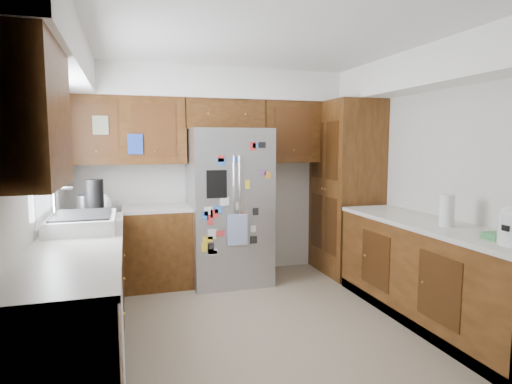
% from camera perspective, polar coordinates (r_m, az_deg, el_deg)
% --- Properties ---
extents(floor, '(3.60, 3.60, 0.00)m').
position_cam_1_polar(floor, '(4.14, 0.46, -16.70)').
color(floor, gray).
rests_on(floor, ground).
extents(room_shell, '(3.64, 3.24, 2.52)m').
position_cam_1_polar(room_shell, '(4.14, -2.46, 9.13)').
color(room_shell, beige).
rests_on(room_shell, ground).
extents(left_counter_run, '(1.36, 3.20, 0.92)m').
position_cam_1_polar(left_counter_run, '(3.86, -19.79, -12.04)').
color(left_counter_run, '#3B210B').
rests_on(left_counter_run, ground).
extents(right_counter_run, '(0.63, 2.25, 0.92)m').
position_cam_1_polar(right_counter_run, '(4.29, 22.36, -10.39)').
color(right_counter_run, '#3B210B').
rests_on(right_counter_run, ground).
extents(pantry, '(0.60, 0.90, 2.15)m').
position_cam_1_polar(pantry, '(5.49, 11.88, 0.51)').
color(pantry, '#3B210B').
rests_on(pantry, ground).
extents(fridge, '(0.90, 0.79, 1.80)m').
position_cam_1_polar(fridge, '(5.02, -3.65, -1.91)').
color(fridge, '#A3A4A9').
rests_on(fridge, ground).
extents(bridge_cabinet, '(0.96, 0.34, 0.35)m').
position_cam_1_polar(bridge_cabinet, '(5.20, -4.32, 10.24)').
color(bridge_cabinet, '#3B210B').
rests_on(bridge_cabinet, fridge).
extents(fridge_top_items, '(0.67, 0.31, 0.26)m').
position_cam_1_polar(fridge_top_items, '(5.19, -4.21, 13.54)').
color(fridge_top_items, '#1E289B').
rests_on(fridge_top_items, bridge_cabinet).
extents(sink_assembly, '(0.52, 0.70, 0.37)m').
position_cam_1_polar(sink_assembly, '(3.80, -22.14, -3.72)').
color(sink_assembly, white).
rests_on(sink_assembly, left_counter_run).
extents(left_counter_clutter, '(0.34, 0.84, 0.38)m').
position_cam_1_polar(left_counter_clutter, '(4.51, -20.74, -1.34)').
color(left_counter_clutter, black).
rests_on(left_counter_clutter, left_counter_run).
extents(paper_towel, '(0.12, 0.12, 0.27)m').
position_cam_1_polar(paper_towel, '(4.03, 24.11, -2.27)').
color(paper_towel, white).
rests_on(paper_towel, right_counter_run).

